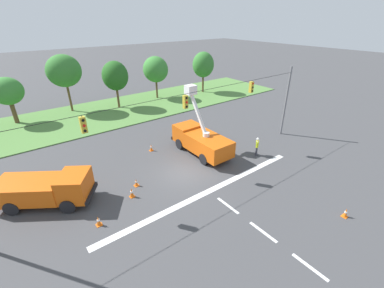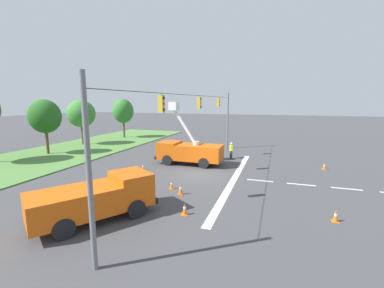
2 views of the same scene
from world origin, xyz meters
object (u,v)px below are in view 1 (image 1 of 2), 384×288
object	(u,v)px
traffic_cone_mid_right	(136,182)
tree_east	(115,76)
traffic_cone_lane_edge_a	(98,221)
tree_centre	(64,71)
tree_far_east	(156,69)
traffic_cone_near_bucket	(346,213)
utility_truck_support_near	(46,188)
utility_truck_bucket_lift	(201,139)
road_worker	(257,145)
tree_west	(7,91)
traffic_cone_foreground_left	(132,192)
traffic_cone_mid_left	(151,148)
tree_east_end	(203,65)

from	to	relation	value
traffic_cone_mid_right	tree_east	bearing A→B (deg)	70.77
traffic_cone_lane_edge_a	tree_centre	bearing A→B (deg)	79.08
tree_far_east	traffic_cone_near_bucket	size ratio (longest dim) A/B	9.53
utility_truck_support_near	traffic_cone_lane_edge_a	xyz separation A→B (m)	(1.96, -4.18, -0.86)
utility_truck_bucket_lift	road_worker	world-z (taller)	utility_truck_bucket_lift
tree_west	traffic_cone_foreground_left	bearing A→B (deg)	-77.13
tree_centre	utility_truck_support_near	size ratio (longest dim) A/B	1.14
tree_centre	tree_east	distance (m)	6.19
tree_east	traffic_cone_near_bucket	bearing A→B (deg)	-84.66
traffic_cone_foreground_left	traffic_cone_near_bucket	world-z (taller)	traffic_cone_foreground_left
tree_centre	traffic_cone_foreground_left	size ratio (longest dim) A/B	9.87
traffic_cone_mid_right	traffic_cone_lane_edge_a	world-z (taller)	traffic_cone_lane_edge_a
tree_centre	tree_far_east	bearing A→B (deg)	-7.31
traffic_cone_mid_right	traffic_cone_near_bucket	bearing A→B (deg)	-50.68
utility_truck_support_near	tree_east	bearing A→B (deg)	53.87
traffic_cone_mid_left	traffic_cone_mid_right	xyz separation A→B (m)	(-3.69, -4.33, -0.03)
tree_east	traffic_cone_lane_edge_a	xyz separation A→B (m)	(-10.09, -20.68, -4.08)
road_worker	traffic_cone_mid_left	world-z (taller)	road_worker
tree_east_end	traffic_cone_near_bucket	size ratio (longest dim) A/B	9.86
tree_far_east	traffic_cone_near_bucket	xyz separation A→B (m)	(-3.85, -30.30, -4.08)
tree_west	utility_truck_support_near	size ratio (longest dim) A/B	0.85
tree_east	tree_centre	bearing A→B (deg)	157.37
tree_east	road_worker	distance (m)	21.45
traffic_cone_mid_right	traffic_cone_foreground_left	bearing A→B (deg)	-129.73
tree_east_end	traffic_cone_lane_edge_a	distance (m)	31.87
tree_east	traffic_cone_foreground_left	xyz separation A→B (m)	(-7.25, -19.36, -4.04)
utility_truck_bucket_lift	road_worker	xyz separation A→B (m)	(3.76, -3.54, -0.35)
tree_west	traffic_cone_foreground_left	xyz separation A→B (m)	(4.85, -21.22, -3.52)
tree_centre	utility_truck_bucket_lift	distance (m)	20.92
tree_east	traffic_cone_near_bucket	xyz separation A→B (m)	(2.76, -29.52, -4.09)
tree_east	road_worker	xyz separation A→B (m)	(4.59, -20.67, -3.41)
tree_west	utility_truck_bucket_lift	bearing A→B (deg)	-55.75
tree_centre	utility_truck_support_near	xyz separation A→B (m)	(-6.40, -18.86, -4.16)
road_worker	traffic_cone_mid_right	world-z (taller)	road_worker
tree_far_east	utility_truck_support_near	bearing A→B (deg)	-137.18
tree_centre	utility_truck_bucket_lift	world-z (taller)	tree_centre
utility_truck_bucket_lift	tree_far_east	bearing A→B (deg)	72.14
traffic_cone_foreground_left	traffic_cone_mid_left	size ratio (longest dim) A/B	1.11
tree_east	traffic_cone_mid_right	size ratio (longest dim) A/B	10.31
road_worker	traffic_cone_mid_right	distance (m)	11.26
tree_far_east	traffic_cone_foreground_left	size ratio (longest dim) A/B	8.43
tree_east_end	traffic_cone_mid_left	world-z (taller)	tree_east_end
tree_centre	traffic_cone_mid_left	distance (m)	17.37
utility_truck_bucket_lift	tree_east_end	bearing A→B (deg)	50.05
tree_east	traffic_cone_foreground_left	size ratio (longest dim) A/B	8.50
tree_west	traffic_cone_mid_left	bearing A→B (deg)	-59.40
tree_east_end	utility_truck_bucket_lift	size ratio (longest dim) A/B	1.01
tree_east_end	traffic_cone_mid_left	distance (m)	22.06
tree_far_east	utility_truck_support_near	distance (m)	25.64
tree_far_east	traffic_cone_mid_left	xyz separation A→B (m)	(-9.32, -14.80, -4.07)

